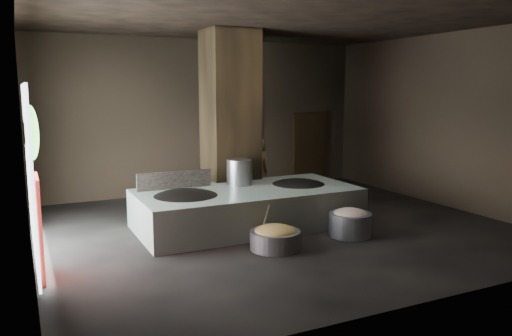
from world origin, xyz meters
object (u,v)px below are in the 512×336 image
stock_pot (239,173)px  veg_basin (275,240)px  wok_left (186,200)px  cook (258,172)px  hearth_platform (247,208)px  wok_right (298,188)px  meat_basin (350,224)px

stock_pot → veg_basin: stock_pot is taller
wok_left → veg_basin: (1.25, -1.67, -0.57)m
wok_left → stock_pot: stock_pot is taller
wok_left → cook: cook is taller
hearth_platform → cook: bearing=57.6°
wok_right → stock_pot: bearing=159.0°
veg_basin → cook: bearing=69.4°
stock_pot → meat_basin: 2.83m
hearth_platform → wok_left: wok_left is taller
wok_right → stock_pot: stock_pot is taller
veg_basin → stock_pot: bearing=83.7°
meat_basin → veg_basin: bearing=-177.0°
wok_left → cook: size_ratio=0.85×
veg_basin → meat_basin: bearing=3.0°
hearth_platform → stock_pot: 0.90m
wok_left → wok_right: 2.80m
wok_left → meat_basin: bearing=-27.0°
meat_basin → cook: bearing=98.9°
hearth_platform → wok_right: size_ratio=3.41×
cook → meat_basin: cook is taller
hearth_platform → wok_left: (-1.45, -0.05, 0.33)m
wok_left → veg_basin: 2.16m
cook → meat_basin: size_ratio=2.03×
hearth_platform → wok_left: size_ratio=3.17×
veg_basin → wok_right: bearing=48.8°
stock_pot → cook: (1.06, 1.21, -0.23)m
stock_pot → meat_basin: size_ratio=0.72×
wok_left → meat_basin: size_ratio=1.73×
wok_right → stock_pot: 1.44m
wok_right → cook: (-0.24, 1.71, 0.15)m
stock_pot → cook: bearing=48.8°
wok_right → cook: 1.73m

